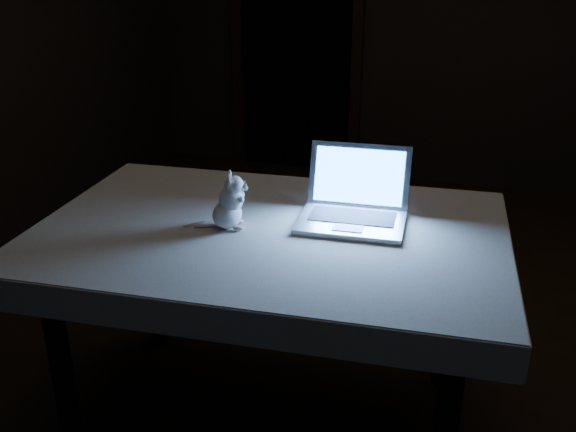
% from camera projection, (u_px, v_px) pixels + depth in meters
% --- Properties ---
extents(floor, '(5.00, 5.00, 0.00)m').
position_uv_depth(floor, '(358.00, 358.00, 2.87)').
color(floor, black).
rests_on(floor, ground).
extents(back_wall, '(4.50, 0.04, 2.60)m').
position_uv_depth(back_wall, '(444.00, 7.00, 4.55)').
color(back_wall, black).
rests_on(back_wall, ground).
extents(doorway, '(1.06, 0.36, 2.13)m').
position_uv_depth(doorway, '(297.00, 35.00, 4.97)').
color(doorway, black).
rests_on(doorway, back_wall).
extents(table, '(1.57, 1.08, 0.80)m').
position_uv_depth(table, '(271.00, 328.00, 2.37)').
color(table, black).
rests_on(table, floor).
extents(tablecloth, '(1.71, 1.24, 0.11)m').
position_uv_depth(tablecloth, '(259.00, 238.00, 2.26)').
color(tablecloth, beige).
rests_on(tablecloth, table).
extents(laptop, '(0.39, 0.35, 0.25)m').
position_uv_depth(laptop, '(352.00, 192.00, 2.18)').
color(laptop, '#B6B6BB').
rests_on(laptop, tablecloth).
extents(plush_mouse, '(0.15, 0.15, 0.20)m').
position_uv_depth(plush_mouse, '(227.00, 201.00, 2.17)').
color(plush_mouse, silver).
rests_on(plush_mouse, tablecloth).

